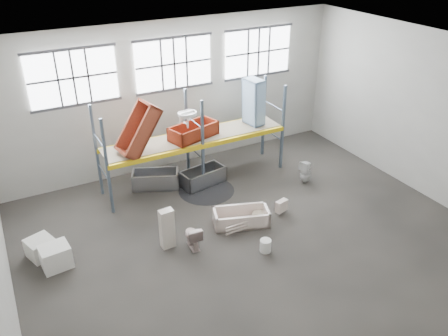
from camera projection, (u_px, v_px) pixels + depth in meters
floor at (249, 237)px, 12.58m from camera, size 12.00×10.00×0.10m
ceiling at (256, 53)px, 10.16m from camera, size 12.00×10.00×0.10m
wall_back at (174, 95)px, 15.29m from camera, size 12.00×0.10×5.00m
wall_front at (412, 276)px, 7.45m from camera, size 12.00×0.10×5.00m
wall_right at (422, 113)px, 13.88m from camera, size 0.10×10.00×5.00m
window_left at (73, 78)px, 13.35m from camera, size 2.60×0.04×1.60m
window_mid at (174, 64)px, 14.68m from camera, size 2.60×0.04×1.60m
window_right at (258, 52)px, 16.01m from camera, size 2.60×0.04×1.60m
rack_upright_la at (107, 168)px, 12.85m from camera, size 0.08×0.08×3.00m
rack_upright_lb at (97, 151)px, 13.78m from camera, size 0.08×0.08×3.00m
rack_upright_ma at (203, 146)px, 14.10m from camera, size 0.08×0.08×3.00m
rack_upright_mb at (187, 132)px, 15.03m from camera, size 0.08×0.08×3.00m
rack_upright_ra at (283, 128)px, 15.34m from camera, size 0.08×0.08×3.00m
rack_upright_rb at (264, 116)px, 16.27m from camera, size 0.08×0.08×3.00m
rack_beam_front at (203, 146)px, 14.10m from camera, size 6.00×0.10×0.14m
rack_beam_back at (187, 132)px, 15.03m from camera, size 6.00×0.10×0.14m
shelf_deck at (195, 137)px, 14.52m from camera, size 5.90×1.10×0.03m
wet_patch at (206, 191)px, 14.65m from camera, size 1.80×1.80×0.00m
bathtub_beige at (241, 217)px, 12.92m from camera, size 1.71×1.19×0.46m
cistern_spare at (282, 206)px, 13.35m from camera, size 0.41×0.27×0.36m
sink_in_tub at (260, 216)px, 13.09m from camera, size 0.57×0.57×0.16m
toilet_beige at (193, 236)px, 11.97m from camera, size 0.43×0.70×0.68m
cistern_tall at (167, 229)px, 11.87m from camera, size 0.38×0.25×1.13m
toilet_white at (306, 172)px, 14.95m from camera, size 0.45×0.44×0.78m
steel_tub_left at (156, 179)px, 14.76m from camera, size 1.64×1.22×0.54m
steel_tub_right at (203, 177)px, 14.92m from camera, size 1.55×0.92×0.53m
rust_tub_flat at (193, 131)px, 14.34m from camera, size 1.72×1.16×0.44m
rust_tub_tilted at (138, 129)px, 13.26m from camera, size 1.45×0.98×1.64m
sink_on_shelf at (188, 127)px, 13.93m from camera, size 0.66×0.55×0.53m
blue_tub_upright at (254, 102)px, 15.02m from camera, size 0.57×0.78×1.55m
bucket at (265, 246)px, 11.88m from camera, size 0.34×0.34×0.35m
carton_near at (56, 257)px, 11.29m from camera, size 0.75×0.67×0.60m
carton_far at (41, 248)px, 11.67m from camera, size 0.79×0.79×0.51m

